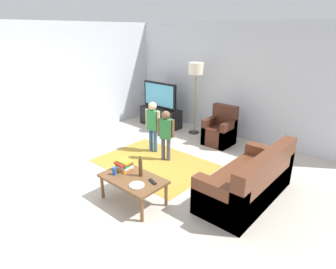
{
  "coord_description": "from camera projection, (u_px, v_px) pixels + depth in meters",
  "views": [
    {
      "loc": [
        3.3,
        -3.13,
        2.51
      ],
      "look_at": [
        0.0,
        0.6,
        0.65
      ],
      "focal_mm": 30.09,
      "sensor_mm": 36.0,
      "label": 1
    }
  ],
  "objects": [
    {
      "name": "ground",
      "position": [
        146.0,
        176.0,
        5.13
      ],
      "size": [
        7.8,
        7.8,
        0.0
      ],
      "primitive_type": "plane",
      "color": "beige"
    },
    {
      "name": "wall_back",
      "position": [
        234.0,
        81.0,
        6.76
      ],
      "size": [
        6.0,
        0.12,
        2.7
      ],
      "primitive_type": "cube",
      "color": "silver",
      "rests_on": "ground"
    },
    {
      "name": "wall_left",
      "position": [
        54.0,
        83.0,
        6.52
      ],
      "size": [
        0.12,
        6.0,
        2.7
      ],
      "primitive_type": "cube",
      "color": "silver",
      "rests_on": "ground"
    },
    {
      "name": "area_rug",
      "position": [
        154.0,
        163.0,
        5.63
      ],
      "size": [
        2.2,
        1.6,
        0.01
      ],
      "primitive_type": "cube",
      "color": "#B28C33",
      "rests_on": "ground"
    },
    {
      "name": "tv_stand",
      "position": [
        161.0,
        117.0,
        7.76
      ],
      "size": [
        1.2,
        0.44,
        0.5
      ],
      "color": "black",
      "rests_on": "ground"
    },
    {
      "name": "tv",
      "position": [
        160.0,
        96.0,
        7.53
      ],
      "size": [
        1.1,
        0.28,
        0.71
      ],
      "color": "black",
      "rests_on": "tv_stand"
    },
    {
      "name": "couch",
      "position": [
        251.0,
        183.0,
        4.34
      ],
      "size": [
        0.8,
        1.8,
        0.86
      ],
      "color": "brown",
      "rests_on": "ground"
    },
    {
      "name": "armchair",
      "position": [
        220.0,
        132.0,
        6.51
      ],
      "size": [
        0.6,
        0.6,
        0.9
      ],
      "color": "#472319",
      "rests_on": "ground"
    },
    {
      "name": "floor_lamp",
      "position": [
        196.0,
        72.0,
        6.77
      ],
      "size": [
        0.36,
        0.36,
        1.78
      ],
      "color": "#262626",
      "rests_on": "ground"
    },
    {
      "name": "child_near_tv",
      "position": [
        153.0,
        122.0,
        5.97
      ],
      "size": [
        0.37,
        0.18,
        1.11
      ],
      "color": "#33598C",
      "rests_on": "ground"
    },
    {
      "name": "child_center",
      "position": [
        166.0,
        131.0,
        5.57
      ],
      "size": [
        0.32,
        0.21,
        1.04
      ],
      "color": "#4C4C59",
      "rests_on": "ground"
    },
    {
      "name": "coffee_table",
      "position": [
        133.0,
        180.0,
        4.26
      ],
      "size": [
        1.0,
        0.6,
        0.42
      ],
      "color": "brown",
      "rests_on": "ground"
    },
    {
      "name": "book_stack",
      "position": [
        124.0,
        165.0,
        4.47
      ],
      "size": [
        0.26,
        0.23,
        0.16
      ],
      "color": "orange",
      "rests_on": "coffee_table"
    },
    {
      "name": "bottle",
      "position": [
        141.0,
        168.0,
        4.24
      ],
      "size": [
        0.06,
        0.06,
        0.33
      ],
      "color": "#4C3319",
      "rests_on": "coffee_table"
    },
    {
      "name": "tv_remote",
      "position": [
        153.0,
        182.0,
        4.11
      ],
      "size": [
        0.18,
        0.1,
        0.02
      ],
      "primitive_type": "cube",
      "rotation": [
        0.0,
        0.0,
        -0.31
      ],
      "color": "black",
      "rests_on": "coffee_table"
    },
    {
      "name": "soda_can",
      "position": [
        114.0,
        171.0,
        4.31
      ],
      "size": [
        0.07,
        0.07,
        0.12
      ],
      "primitive_type": "cylinder",
      "color": "#2659B2",
      "rests_on": "coffee_table"
    },
    {
      "name": "plate",
      "position": [
        137.0,
        185.0,
        4.02
      ],
      "size": [
        0.22,
        0.22,
        0.02
      ],
      "color": "white",
      "rests_on": "coffee_table"
    }
  ]
}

